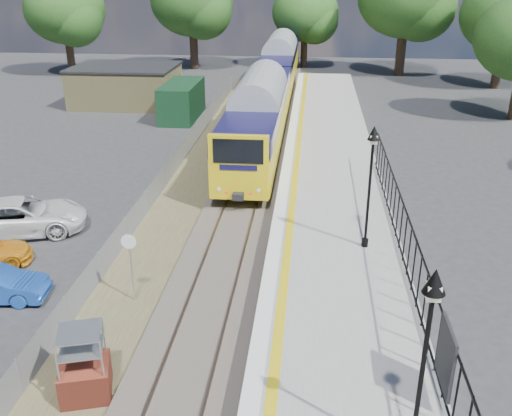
# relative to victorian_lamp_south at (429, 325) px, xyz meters

# --- Properties ---
(ground) EXTENTS (120.00, 120.00, 0.00)m
(ground) POSITION_rel_victorian_lamp_south_xyz_m (-5.50, 4.00, -4.30)
(ground) COLOR #2D2D30
(ground) RESTS_ON ground
(track_bed) EXTENTS (5.90, 80.00, 0.29)m
(track_bed) POSITION_rel_victorian_lamp_south_xyz_m (-5.97, 13.67, -4.21)
(track_bed) COLOR #473F38
(track_bed) RESTS_ON ground
(platform) EXTENTS (5.00, 70.00, 0.90)m
(platform) POSITION_rel_victorian_lamp_south_xyz_m (-1.30, 12.00, -3.85)
(platform) COLOR gray
(platform) RESTS_ON ground
(platform_edge) EXTENTS (0.90, 70.00, 0.01)m
(platform_edge) POSITION_rel_victorian_lamp_south_xyz_m (-3.36, 12.00, -3.39)
(platform_edge) COLOR silver
(platform_edge) RESTS_ON platform
(victorian_lamp_south) EXTENTS (0.44, 0.44, 4.60)m
(victorian_lamp_south) POSITION_rel_victorian_lamp_south_xyz_m (0.00, 0.00, 0.00)
(victorian_lamp_south) COLOR black
(victorian_lamp_south) RESTS_ON platform
(victorian_lamp_north) EXTENTS (0.44, 0.44, 4.60)m
(victorian_lamp_north) POSITION_rel_victorian_lamp_south_xyz_m (-0.20, 10.00, 0.00)
(victorian_lamp_north) COLOR black
(victorian_lamp_north) RESTS_ON platform
(palisade_fence) EXTENTS (0.12, 26.00, 2.00)m
(palisade_fence) POSITION_rel_victorian_lamp_south_xyz_m (1.05, 6.24, -2.46)
(palisade_fence) COLOR black
(palisade_fence) RESTS_ON platform
(wire_fence) EXTENTS (0.06, 52.00, 1.20)m
(wire_fence) POSITION_rel_victorian_lamp_south_xyz_m (-9.70, 16.00, -3.70)
(wire_fence) COLOR #999EA3
(wire_fence) RESTS_ON ground
(outbuilding) EXTENTS (10.80, 10.10, 3.12)m
(outbuilding) POSITION_rel_victorian_lamp_south_xyz_m (-16.41, 35.21, -2.78)
(outbuilding) COLOR tan
(outbuilding) RESTS_ON ground
(tree_line) EXTENTS (56.80, 43.80, 11.88)m
(tree_line) POSITION_rel_victorian_lamp_south_xyz_m (-4.10, 46.00, 2.31)
(tree_line) COLOR #332319
(tree_line) RESTS_ON ground
(train) EXTENTS (2.82, 40.83, 3.51)m
(train) POSITION_rel_victorian_lamp_south_xyz_m (-5.50, 34.93, -1.96)
(train) COLOR gold
(train) RESTS_ON ground
(brick_plinth) EXTENTS (1.57, 1.57, 2.04)m
(brick_plinth) POSITION_rel_victorian_lamp_south_xyz_m (-8.00, 2.23, -3.32)
(brick_plinth) COLOR maroon
(brick_plinth) RESTS_ON ground
(speed_sign) EXTENTS (0.51, 0.10, 2.54)m
(speed_sign) POSITION_rel_victorian_lamp_south_xyz_m (-8.11, 6.81, -2.60)
(speed_sign) COLOR #999EA3
(speed_sign) RESTS_ON ground
(car_white) EXTENTS (5.96, 4.07, 1.52)m
(car_white) POSITION_rel_victorian_lamp_south_xyz_m (-14.48, 11.64, -3.54)
(car_white) COLOR white
(car_white) RESTS_ON ground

